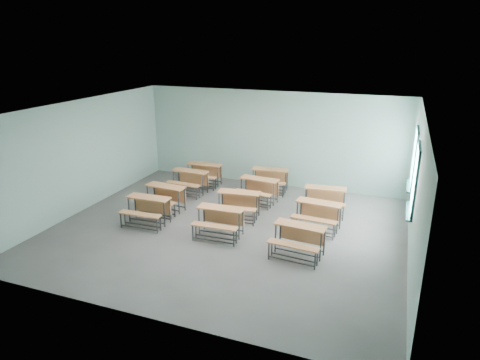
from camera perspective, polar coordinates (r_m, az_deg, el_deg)
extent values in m
cube|color=slate|center=(11.44, -1.73, -6.65)|extent=(9.00, 8.00, 0.02)
cube|color=silver|center=(10.48, -1.90, 9.50)|extent=(9.00, 8.00, 0.02)
cube|color=#9AC1B6|center=(14.51, 4.27, 5.51)|extent=(9.00, 0.02, 3.20)
cube|color=#9AC1B6|center=(7.56, -13.59, -7.49)|extent=(9.00, 0.02, 3.20)
cube|color=#9AC1B6|center=(13.19, -20.26, 3.08)|extent=(0.02, 8.00, 3.20)
cube|color=#9AC1B6|center=(10.11, 22.56, -1.72)|extent=(0.02, 8.00, 3.20)
cube|color=#174140|center=(12.97, 21.85, -0.46)|extent=(0.06, 1.20, 0.06)
cube|color=#174140|center=(12.59, 22.69, 6.19)|extent=(0.06, 1.20, 0.06)
cube|color=#174140|center=(12.21, 22.29, 2.15)|extent=(0.06, 0.06, 1.60)
cube|color=#174140|center=(13.31, 22.24, 3.43)|extent=(0.06, 0.06, 1.60)
cube|color=#174140|center=(12.76, 22.26, 2.82)|extent=(0.04, 0.04, 1.48)
cube|color=#174140|center=(12.76, 22.26, 2.82)|extent=(0.04, 1.08, 0.04)
cube|color=#174140|center=(12.99, 21.65, -0.69)|extent=(0.14, 1.28, 0.04)
cube|color=white|center=(12.76, 22.37, 2.80)|extent=(0.01, 1.08, 1.48)
cube|color=#174140|center=(11.08, 21.87, -3.60)|extent=(0.06, 1.20, 0.06)
cube|color=#174140|center=(10.64, 22.85, 4.12)|extent=(0.06, 1.20, 0.06)
cube|color=#174140|center=(10.29, 22.39, -0.75)|extent=(0.06, 0.06, 1.60)
cube|color=#174140|center=(11.38, 22.32, 1.02)|extent=(0.06, 0.06, 1.60)
cube|color=#174140|center=(10.84, 22.35, 0.18)|extent=(0.04, 0.04, 1.48)
cube|color=#174140|center=(10.84, 22.35, 0.18)|extent=(0.04, 1.08, 0.04)
cube|color=#174140|center=(11.10, 21.63, -3.87)|extent=(0.14, 1.28, 0.04)
cube|color=white|center=(10.84, 22.48, 0.16)|extent=(0.01, 1.08, 1.48)
cube|color=#C87D48|center=(11.85, -12.10, -2.31)|extent=(1.20, 0.43, 0.04)
cube|color=#C87D48|center=(12.10, -11.57, -3.36)|extent=(1.13, 0.05, 0.41)
cylinder|color=#3C3F41|center=(12.14, -14.58, -3.88)|extent=(0.04, 0.04, 0.70)
cylinder|color=#3C3F41|center=(11.60, -10.06, -4.61)|extent=(0.04, 0.04, 0.70)
cylinder|color=#3C3F41|center=(12.38, -13.78, -3.36)|extent=(0.04, 0.04, 0.70)
cylinder|color=#3C3F41|center=(11.85, -9.33, -4.06)|extent=(0.04, 0.04, 0.70)
cube|color=#3C3F41|center=(11.96, -12.29, -5.36)|extent=(1.09, 0.06, 0.03)
cube|color=#3C3F41|center=(12.20, -11.53, -4.80)|extent=(1.09, 0.06, 0.03)
cube|color=#C87D48|center=(11.58, -13.20, -4.45)|extent=(1.19, 0.28, 0.03)
cylinder|color=#3C3F41|center=(11.88, -15.60, -5.22)|extent=(0.04, 0.04, 0.41)
cylinder|color=#3C3F41|center=(11.33, -11.02, -6.05)|extent=(0.04, 0.04, 0.41)
cylinder|color=#3C3F41|center=(12.03, -15.10, -4.89)|extent=(0.04, 0.04, 0.41)
cylinder|color=#3C3F41|center=(11.48, -10.56, -5.69)|extent=(0.04, 0.04, 0.41)
cube|color=#3C3F41|center=(11.65, -13.32, -6.20)|extent=(1.09, 0.06, 0.03)
cube|color=#3C3F41|center=(11.79, -12.84, -5.85)|extent=(1.09, 0.06, 0.03)
cube|color=#C87D48|center=(10.89, -2.57, -3.78)|extent=(1.20, 0.45, 0.04)
cube|color=#C87D48|center=(11.17, -2.22, -4.87)|extent=(1.13, 0.07, 0.41)
cylinder|color=#3C3F41|center=(11.10, -5.47, -5.50)|extent=(0.04, 0.04, 0.70)
cylinder|color=#3C3F41|center=(10.74, -0.11, -6.26)|extent=(0.04, 0.04, 0.70)
cylinder|color=#3C3F41|center=(11.36, -4.84, -4.89)|extent=(0.04, 0.04, 0.70)
cylinder|color=#3C3F41|center=(11.01, 0.41, -5.61)|extent=(0.04, 0.04, 0.70)
cube|color=#3C3F41|center=(11.01, -2.82, -7.08)|extent=(1.09, 0.08, 0.03)
cube|color=#3C3F41|center=(11.28, -2.24, -6.42)|extent=(1.09, 0.08, 0.03)
cube|color=#C87D48|center=(10.61, -3.46, -6.17)|extent=(1.20, 0.30, 0.03)
cylinder|color=#3C3F41|center=(10.82, -6.32, -7.03)|extent=(0.04, 0.04, 0.41)
cylinder|color=#3C3F41|center=(10.45, -0.83, -7.88)|extent=(0.04, 0.04, 0.41)
cylinder|color=#3C3F41|center=(10.97, -5.92, -6.64)|extent=(0.04, 0.04, 0.41)
cylinder|color=#3C3F41|center=(10.61, -0.49, -7.46)|extent=(0.04, 0.04, 0.41)
cube|color=#3C3F41|center=(10.68, -3.61, -8.07)|extent=(1.09, 0.08, 0.03)
cube|color=#3C3F41|center=(10.83, -3.24, -7.65)|extent=(1.09, 0.08, 0.03)
cube|color=#C87D48|center=(10.01, 8.05, -6.03)|extent=(1.22, 0.50, 0.04)
cube|color=#C87D48|center=(10.30, 8.30, -7.17)|extent=(1.12, 0.12, 0.41)
cylinder|color=#3C3F41|center=(10.20, 4.75, -7.74)|extent=(0.04, 0.04, 0.70)
cylinder|color=#3C3F41|center=(9.91, 10.69, -8.85)|extent=(0.04, 0.04, 0.70)
cylinder|color=#3C3F41|center=(10.46, 5.38, -7.04)|extent=(0.04, 0.04, 0.70)
cylinder|color=#3C3F41|center=(10.18, 11.18, -8.09)|extent=(0.04, 0.04, 0.70)
cube|color=#3C3F41|center=(10.15, 7.61, -9.57)|extent=(1.09, 0.13, 0.03)
cube|color=#3C3F41|center=(10.42, 8.17, -8.82)|extent=(1.09, 0.13, 0.03)
cube|color=#C87D48|center=(9.73, 7.10, -8.66)|extent=(1.20, 0.35, 0.03)
cylinder|color=#3C3F41|center=(9.92, 3.86, -9.45)|extent=(0.04, 0.04, 0.41)
cylinder|color=#3C3F41|center=(9.62, 9.97, -10.65)|extent=(0.04, 0.04, 0.41)
cylinder|color=#3C3F41|center=(10.08, 4.26, -8.99)|extent=(0.04, 0.04, 0.41)
cylinder|color=#3C3F41|center=(9.78, 10.28, -10.16)|extent=(0.04, 0.04, 0.41)
cube|color=#3C3F41|center=(9.82, 6.83, -10.70)|extent=(1.09, 0.13, 0.03)
cube|color=#3C3F41|center=(9.97, 7.20, -10.22)|extent=(1.09, 0.13, 0.03)
cube|color=#C87D48|center=(12.65, -9.90, -0.83)|extent=(1.22, 0.49, 0.04)
cube|color=#C87D48|center=(12.89, -9.36, -1.86)|extent=(1.12, 0.11, 0.41)
cylinder|color=#3C3F41|center=(12.96, -12.18, -2.24)|extent=(0.04, 0.04, 0.70)
cylinder|color=#3C3F41|center=(12.36, -8.16, -3.04)|extent=(0.04, 0.04, 0.70)
cylinder|color=#3C3F41|center=(13.20, -11.35, -1.81)|extent=(0.04, 0.04, 0.70)
cylinder|color=#3C3F41|center=(12.60, -7.37, -2.57)|extent=(0.04, 0.04, 0.70)
cube|color=#3C3F41|center=(12.74, -10.15, -3.69)|extent=(1.09, 0.12, 0.03)
cube|color=#3C3F41|center=(12.98, -9.35, -3.22)|extent=(1.09, 0.12, 0.03)
cube|color=#C87D48|center=(12.39, -11.08, -2.77)|extent=(1.20, 0.35, 0.03)
cylinder|color=#3C3F41|center=(12.72, -13.25, -3.44)|extent=(0.04, 0.04, 0.41)
cylinder|color=#3C3F41|center=(12.10, -9.20, -4.32)|extent=(0.04, 0.04, 0.41)
cylinder|color=#3C3F41|center=(12.85, -12.73, -3.16)|extent=(0.04, 0.04, 0.41)
cylinder|color=#3C3F41|center=(12.24, -8.70, -4.02)|extent=(0.04, 0.04, 0.41)
cube|color=#3C3F41|center=(12.45, -11.24, -4.41)|extent=(1.09, 0.12, 0.03)
cube|color=#3C3F41|center=(12.59, -10.73, -4.11)|extent=(1.09, 0.12, 0.03)
cube|color=#C87D48|center=(11.97, -0.12, -1.66)|extent=(1.22, 0.52, 0.04)
cube|color=#C87D48|center=(12.24, 0.09, -2.70)|extent=(1.12, 0.14, 0.41)
cylinder|color=#3C3F41|center=(12.10, -2.81, -3.33)|extent=(0.04, 0.04, 0.70)
cylinder|color=#3C3F41|center=(11.84, 2.23, -3.83)|extent=(0.04, 0.04, 0.70)
cylinder|color=#3C3F41|center=(12.39, -2.37, -2.81)|extent=(0.04, 0.04, 0.70)
cylinder|color=#3C3F41|center=(12.13, 2.56, -3.28)|extent=(0.04, 0.04, 0.70)
cube|color=#3C3F41|center=(12.06, -0.31, -4.69)|extent=(1.08, 0.15, 0.03)
cube|color=#3C3F41|center=(12.34, 0.06, -4.13)|extent=(1.08, 0.15, 0.03)
cube|color=#C87D48|center=(11.65, -0.72, -3.80)|extent=(1.21, 0.37, 0.03)
cylinder|color=#3C3F41|center=(11.80, -3.39, -4.71)|extent=(0.04, 0.04, 0.41)
cylinder|color=#3C3F41|center=(11.53, 1.78, -5.25)|extent=(0.04, 0.04, 0.41)
cylinder|color=#3C3F41|center=(11.96, -3.12, -4.37)|extent=(0.04, 0.04, 0.41)
cylinder|color=#3C3F41|center=(11.70, 1.99, -4.89)|extent=(0.04, 0.04, 0.41)
cube|color=#3C3F41|center=(11.71, -0.83, -5.55)|extent=(1.08, 0.15, 0.03)
cube|color=#3C3F41|center=(11.87, -0.59, -5.19)|extent=(1.08, 0.15, 0.03)
cube|color=#C87D48|center=(11.43, 10.53, -2.98)|extent=(1.22, 0.49, 0.04)
cube|color=#C87D48|center=(11.71, 10.69, -4.06)|extent=(1.13, 0.11, 0.41)
cylinder|color=#3C3F41|center=(11.57, 7.62, -4.55)|extent=(0.04, 0.04, 0.70)
cylinder|color=#3C3F41|center=(11.32, 12.87, -5.41)|extent=(0.04, 0.04, 0.70)
cylinder|color=#3C3F41|center=(11.85, 8.10, -4.00)|extent=(0.04, 0.04, 0.70)
cylinder|color=#3C3F41|center=(11.60, 13.23, -4.82)|extent=(0.04, 0.04, 0.70)
cube|color=#3C3F41|center=(11.53, 10.14, -6.13)|extent=(1.09, 0.12, 0.03)
cube|color=#3C3F41|center=(11.81, 10.56, -5.54)|extent=(1.09, 0.12, 0.03)
cube|color=#C87D48|center=(11.12, 9.79, -5.21)|extent=(1.20, 0.35, 0.03)
cylinder|color=#3C3F41|center=(11.27, 6.93, -5.98)|extent=(0.04, 0.04, 0.41)
cylinder|color=#3C3F41|center=(11.01, 12.32, -6.90)|extent=(0.04, 0.04, 0.41)
cylinder|color=#3C3F41|center=(11.43, 7.23, -5.62)|extent=(0.04, 0.04, 0.41)
cylinder|color=#3C3F41|center=(11.18, 12.55, -6.52)|extent=(0.04, 0.04, 0.41)
cube|color=#3C3F41|center=(11.18, 9.56, -7.03)|extent=(1.09, 0.12, 0.03)
cube|color=#3C3F41|center=(11.34, 9.83, -6.65)|extent=(1.09, 0.12, 0.03)
cube|color=#C87D48|center=(13.97, -6.67, 1.19)|extent=(1.21, 0.47, 0.04)
cube|color=#C87D48|center=(14.21, -6.25, 0.23)|extent=(1.13, 0.09, 0.41)
cylinder|color=#3C3F41|center=(14.24, -8.83, -0.14)|extent=(0.04, 0.04, 0.70)
cylinder|color=#3C3F41|center=(13.70, -4.99, -0.74)|extent=(0.04, 0.04, 0.70)
cylinder|color=#3C3F41|center=(14.49, -8.15, 0.22)|extent=(0.04, 0.04, 0.70)
cylinder|color=#3C3F41|center=(13.96, -4.36, -0.35)|extent=(0.04, 0.04, 0.70)
cube|color=#3C3F41|center=(14.04, -6.91, -1.41)|extent=(1.09, 0.09, 0.03)
cube|color=#3C3F41|center=(14.30, -6.26, -1.02)|extent=(1.09, 0.09, 0.03)
cube|color=#C87D48|center=(13.68, -7.63, -0.53)|extent=(1.20, 0.32, 0.03)
cylinder|color=#3C3F41|center=(13.96, -9.70, -1.20)|extent=(0.04, 0.04, 0.41)
cylinder|color=#3C3F41|center=(13.41, -5.82, -1.86)|extent=(0.04, 0.04, 0.41)
cylinder|color=#3C3F41|center=(14.11, -9.28, -0.97)|extent=(0.04, 0.04, 0.41)
cylinder|color=#3C3F41|center=(13.57, -5.43, -1.60)|extent=(0.04, 0.04, 0.41)
cube|color=#3C3F41|center=(13.72, -7.78, -2.02)|extent=(1.09, 0.09, 0.03)
cube|color=#3C3F41|center=(13.87, -7.37, -1.77)|extent=(1.09, 0.09, 0.03)
cube|color=#C87D48|center=(13.10, 2.61, 0.12)|extent=(1.22, 0.53, 0.04)
cube|color=#C87D48|center=(13.36, 2.92, -0.89)|extent=(1.12, 0.15, 0.41)
cylinder|color=#3C3F41|center=(13.31, 0.18, -1.24)|extent=(0.04, 0.04, 0.70)
cylinder|color=#3C3F41|center=(12.88, 4.48, -1.99)|extent=(0.04, 0.04, 0.70)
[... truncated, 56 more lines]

